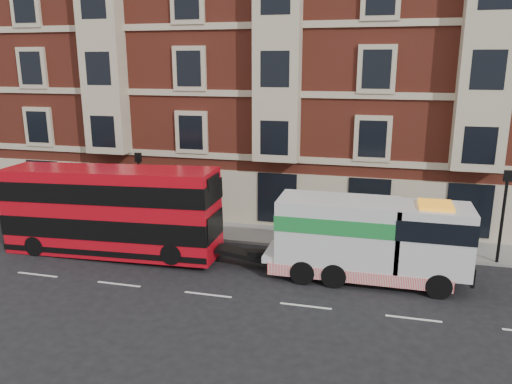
% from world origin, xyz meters
% --- Properties ---
extents(ground, '(120.00, 120.00, 0.00)m').
position_xyz_m(ground, '(0.00, 0.00, 0.00)').
color(ground, black).
rests_on(ground, ground).
extents(sidewalk, '(90.00, 3.00, 0.15)m').
position_xyz_m(sidewalk, '(0.00, 7.50, 0.07)').
color(sidewalk, slate).
rests_on(sidewalk, ground).
extents(victorian_terrace, '(45.00, 12.00, 20.40)m').
position_xyz_m(victorian_terrace, '(0.50, 15.00, 10.07)').
color(victorian_terrace, maroon).
rests_on(victorian_terrace, ground).
extents(lamp_post_west, '(0.35, 0.15, 4.35)m').
position_xyz_m(lamp_post_west, '(-6.00, 6.20, 2.68)').
color(lamp_post_west, black).
rests_on(lamp_post_west, sidewalk).
extents(lamp_post_east, '(0.35, 0.15, 4.35)m').
position_xyz_m(lamp_post_east, '(12.00, 6.20, 2.68)').
color(lamp_post_east, black).
rests_on(lamp_post_east, sidewalk).
extents(double_decker_bus, '(10.60, 2.43, 4.29)m').
position_xyz_m(double_decker_bus, '(-6.00, 3.06, 2.27)').
color(double_decker_bus, red).
rests_on(double_decker_bus, ground).
extents(tow_truck, '(8.48, 2.51, 3.53)m').
position_xyz_m(tow_truck, '(6.06, 3.06, 1.87)').
color(tow_truck, silver).
rests_on(tow_truck, ground).
extents(pedestrian, '(0.73, 0.58, 1.75)m').
position_xyz_m(pedestrian, '(-5.86, 6.63, 1.02)').
color(pedestrian, '#192633').
rests_on(pedestrian, sidewalk).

